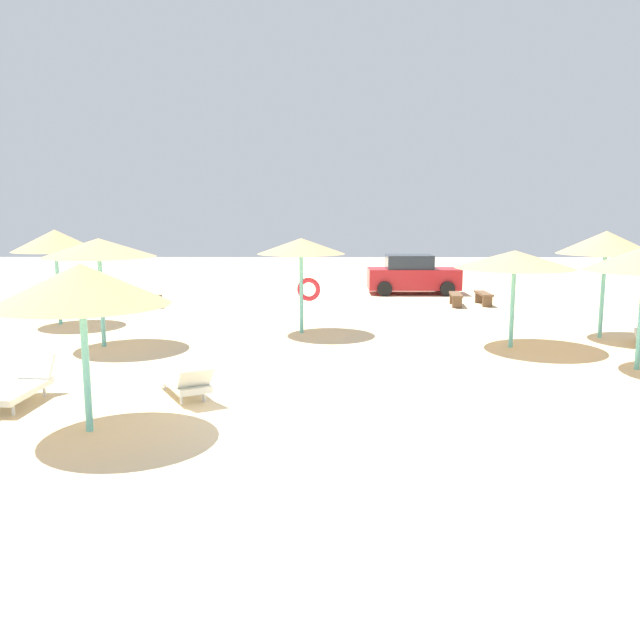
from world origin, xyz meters
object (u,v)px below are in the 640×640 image
at_px(parasol_7, 515,260).
at_px(bench_1, 141,299).
at_px(parasol_4, 81,285).
at_px(parasol_0, 606,243).
at_px(lounger_4, 185,381).
at_px(lounger_1, 21,386).
at_px(bench_0, 484,296).
at_px(parasol_8, 301,247).
at_px(parasol_6, 99,248).
at_px(bench_2, 456,297).
at_px(parasol_5, 55,241).
at_px(parked_car, 412,275).

height_order(parasol_7, bench_1, parasol_7).
relative_size(parasol_4, parasol_7, 0.90).
xyz_separation_m(parasol_0, lounger_4, (-10.71, -6.19, -2.41)).
xyz_separation_m(lounger_1, bench_0, (11.97, 13.19, 0.02)).
distance_m(parasol_0, parasol_8, 8.69).
xyz_separation_m(parasol_8, lounger_4, (-2.04, -6.84, -2.24)).
height_order(parasol_6, lounger_4, parasol_6).
bearing_deg(lounger_1, parasol_6, 92.23).
height_order(lounger_1, bench_2, lounger_1).
distance_m(lounger_1, lounger_4, 3.08).
xyz_separation_m(parasol_5, parasol_6, (2.58, -3.43, -0.03)).
bearing_deg(parasol_6, parasol_5, 126.88).
bearing_deg(lounger_1, parasol_5, 107.71).
xyz_separation_m(parasol_7, parasol_8, (-5.70, 2.02, 0.20)).
xyz_separation_m(parasol_0, parasol_4, (-11.89, -8.19, -0.28)).
bearing_deg(parked_car, bench_1, -158.38).
xyz_separation_m(parasol_0, parasol_6, (-13.96, -1.34, -0.08)).
relative_size(parasol_4, bench_1, 1.83).
bearing_deg(parasol_4, parasol_6, 106.84).
height_order(lounger_4, bench_0, lounger_4).
xyz_separation_m(parasol_6, bench_0, (12.17, 7.92, -2.31)).
bearing_deg(parasol_6, bench_1, 97.79).
distance_m(bench_2, parked_car, 4.02).
distance_m(parasol_7, bench_1, 14.10).
bearing_deg(parasol_7, bench_0, 81.58).
distance_m(parasol_4, bench_0, 18.01).
height_order(parasol_7, parked_car, parasol_7).
bearing_deg(lounger_1, parasol_4, -40.12).
xyz_separation_m(lounger_1, bench_1, (-1.18, 12.40, 0.02)).
bearing_deg(parasol_8, parasol_0, -4.28).
relative_size(parasol_6, lounger_1, 1.60).
distance_m(parasol_4, lounger_1, 3.24).
height_order(parasol_6, parked_car, parasol_6).
xyz_separation_m(parasol_4, lounger_4, (1.18, 2.00, -2.13)).
distance_m(parasol_4, parasol_8, 9.41).
xyz_separation_m(lounger_4, bench_1, (-4.23, 11.98, 0.02)).
xyz_separation_m(parasol_8, bench_1, (-6.27, 5.14, -2.22)).
bearing_deg(parasol_7, bench_2, 89.73).
height_order(parasol_4, parked_car, parasol_4).
height_order(bench_1, parked_car, parked_car).
height_order(parasol_4, parasol_7, parasol_4).
xyz_separation_m(parasol_0, parasol_8, (-8.67, 0.65, -0.17)).
height_order(parasol_5, bench_1, parasol_5).
relative_size(parasol_7, bench_2, 2.05).
relative_size(parasol_5, bench_0, 2.01).
xyz_separation_m(parasol_4, bench_0, (10.10, 14.77, -2.11)).
distance_m(parasol_6, bench_2, 13.60).
bearing_deg(parasol_4, lounger_1, 139.88).
bearing_deg(parasol_5, parasol_7, -14.34).
bearing_deg(bench_0, lounger_4, -124.94).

